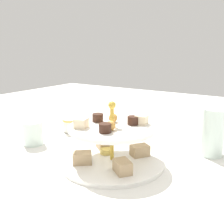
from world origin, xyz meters
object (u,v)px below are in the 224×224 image
(tiered_serving_stand, at_px, (112,146))
(butter_knife_right, at_px, (136,127))
(water_glass_tall_right, at_px, (212,132))
(water_glass_short_left, at_px, (33,133))
(teacup_with_saucer, at_px, (71,126))

(tiered_serving_stand, height_order, butter_knife_right, tiered_serving_stand)
(tiered_serving_stand, xyz_separation_m, water_glass_tall_right, (-0.21, -0.20, 0.02))
(tiered_serving_stand, height_order, water_glass_tall_right, tiered_serving_stand)
(tiered_serving_stand, height_order, water_glass_short_left, tiered_serving_stand)
(water_glass_tall_right, xyz_separation_m, butter_knife_right, (0.31, -0.12, -0.07))
(butter_knife_right, bearing_deg, teacup_with_saucer, 34.65)
(butter_knife_right, bearing_deg, tiered_serving_stand, 94.19)
(water_glass_short_left, height_order, teacup_with_saucer, water_glass_short_left)
(tiered_serving_stand, bearing_deg, water_glass_short_left, 3.71)
(teacup_with_saucer, xyz_separation_m, butter_knife_right, (-0.17, -0.18, -0.02))
(teacup_with_saucer, bearing_deg, tiered_serving_stand, 152.64)
(water_glass_tall_right, xyz_separation_m, water_glass_short_left, (0.50, 0.22, -0.03))
(water_glass_tall_right, bearing_deg, butter_knife_right, -22.15)
(tiered_serving_stand, bearing_deg, water_glass_tall_right, -136.33)
(water_glass_tall_right, height_order, water_glass_short_left, water_glass_tall_right)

